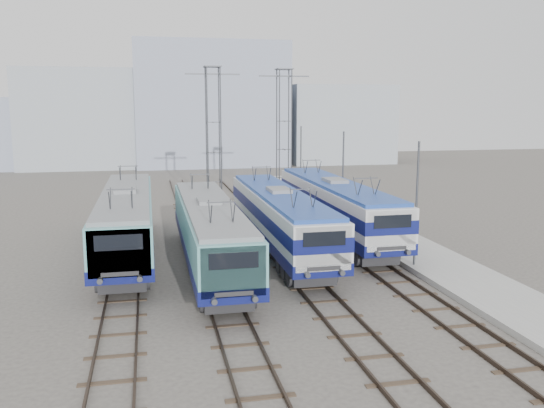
{
  "coord_description": "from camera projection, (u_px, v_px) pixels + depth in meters",
  "views": [
    {
      "loc": [
        -5.34,
        -26.03,
        8.82
      ],
      "look_at": [
        1.75,
        7.0,
        3.06
      ],
      "focal_mm": 38.0,
      "sensor_mm": 36.0,
      "label": 1
    }
  ],
  "objects": [
    {
      "name": "mast_front",
      "position": [
        416.0,
        207.0,
        30.8
      ],
      "size": [
        0.12,
        0.12,
        7.0
      ],
      "primitive_type": "cylinder",
      "color": "#3F4247",
      "rests_on": "ground"
    },
    {
      "name": "mast_rear",
      "position": [
        301.0,
        164.0,
        53.93
      ],
      "size": [
        0.12,
        0.12,
        7.0
      ],
      "primitive_type": "cylinder",
      "color": "#3F4247",
      "rests_on": "ground"
    },
    {
      "name": "catenary_tower_west",
      "position": [
        214.0,
        133.0,
        47.76
      ],
      "size": [
        4.5,
        1.2,
        12.0
      ],
      "color": "#3F4247",
      "rests_on": "ground"
    },
    {
      "name": "locomotive_far_right",
      "position": [
        335.0,
        204.0,
        38.38
      ],
      "size": [
        2.97,
        18.79,
        3.53
      ],
      "color": "#0D1354",
      "rests_on": "ground"
    },
    {
      "name": "ground",
      "position": [
        267.0,
        292.0,
        27.68
      ],
      "size": [
        160.0,
        160.0,
        0.0
      ],
      "primitive_type": "plane",
      "color": "#514C47"
    },
    {
      "name": "platform",
      "position": [
        395.0,
        241.0,
        37.47
      ],
      "size": [
        4.0,
        70.0,
        0.3
      ],
      "primitive_type": "cube",
      "color": "#9E9E99",
      "rests_on": "ground"
    },
    {
      "name": "catenary_tower_east",
      "position": [
        284.0,
        131.0,
        51.04
      ],
      "size": [
        4.5,
        1.2,
        12.0
      ],
      "color": "#3F4247",
      "rests_on": "ground"
    },
    {
      "name": "locomotive_center_left",
      "position": [
        210.0,
        230.0,
        30.98
      ],
      "size": [
        2.86,
        18.07,
        3.4
      ],
      "color": "#0D1354",
      "rests_on": "ground"
    },
    {
      "name": "building_east",
      "position": [
        336.0,
        124.0,
        91.39
      ],
      "size": [
        16.0,
        12.0,
        12.0
      ],
      "primitive_type": "cube",
      "color": "#9AA4AD",
      "rests_on": "ground"
    },
    {
      "name": "building_center",
      "position": [
        210.0,
        105.0,
        86.74
      ],
      "size": [
        22.0,
        14.0,
        18.0
      ],
      "primitive_type": "cube",
      "color": "#8F98B0",
      "rests_on": "ground"
    },
    {
      "name": "locomotive_center_right",
      "position": [
        280.0,
        215.0,
        34.61
      ],
      "size": [
        2.9,
        18.37,
        3.45
      ],
      "color": "#0D1354",
      "rests_on": "ground"
    },
    {
      "name": "locomotive_far_left",
      "position": [
        126.0,
        218.0,
        33.81
      ],
      "size": [
        2.98,
        18.86,
        3.55
      ],
      "color": "#0D1354",
      "rests_on": "ground"
    },
    {
      "name": "building_west",
      "position": [
        86.0,
        119.0,
        83.35
      ],
      "size": [
        18.0,
        12.0,
        14.0
      ],
      "primitive_type": "cube",
      "color": "#9AA4AD",
      "rests_on": "ground"
    },
    {
      "name": "mast_mid",
      "position": [
        343.0,
        179.0,
        42.36
      ],
      "size": [
        0.12,
        0.12,
        7.0
      ],
      "primitive_type": "cylinder",
      "color": "#3F4247",
      "rests_on": "ground"
    }
  ]
}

